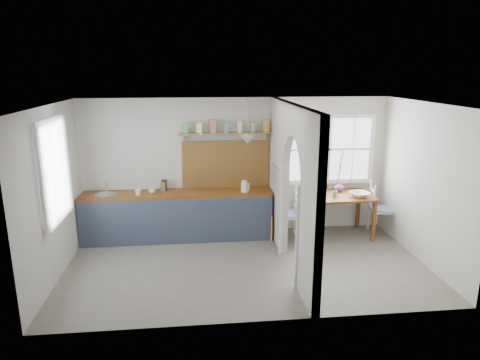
{
  "coord_description": "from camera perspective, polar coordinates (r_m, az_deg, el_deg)",
  "views": [
    {
      "loc": [
        -0.78,
        -6.34,
        3.1
      ],
      "look_at": [
        -0.04,
        0.6,
        1.29
      ],
      "focal_mm": 32.0,
      "sensor_mm": 36.0,
      "label": 1
    }
  ],
  "objects": [
    {
      "name": "bowl",
      "position": [
        8.22,
        15.64,
        -1.86
      ],
      "size": [
        0.43,
        0.43,
        0.09
      ],
      "primitive_type": "imported",
      "rotation": [
        0.0,
        0.0,
        0.29
      ],
      "color": "white",
      "rests_on": "dining_table"
    },
    {
      "name": "towel_magenta",
      "position": [
        7.96,
        4.2,
        -6.25
      ],
      "size": [
        0.02,
        0.03,
        0.58
      ],
      "primitive_type": "cube",
      "color": "#AC1F64",
      "rests_on": "counter"
    },
    {
      "name": "knife_block",
      "position": [
        8.1,
        -10.06,
        -0.69
      ],
      "size": [
        0.1,
        0.13,
        0.2
      ],
      "primitive_type": "cube",
      "rotation": [
        0.0,
        0.0,
        -0.04
      ],
      "color": "black",
      "rests_on": "counter"
    },
    {
      "name": "ceiling",
      "position": [
        6.41,
        0.96,
        10.08
      ],
      "size": [
        5.8,
        3.2,
        0.01
      ],
      "primitive_type": "cube",
      "color": "beige",
      "rests_on": "walls"
    },
    {
      "name": "vase",
      "position": [
        8.46,
        13.06,
        -0.88
      ],
      "size": [
        0.21,
        0.21,
        0.19
      ],
      "primitive_type": "imported",
      "rotation": [
        0.0,
        0.0,
        -0.2
      ],
      "color": "#664B72",
      "rests_on": "dining_table"
    },
    {
      "name": "floor",
      "position": [
        7.1,
        0.87,
        -11.33
      ],
      "size": [
        5.8,
        3.2,
        0.01
      ],
      "primitive_type": "cube",
      "color": "slate",
      "rests_on": "ground"
    },
    {
      "name": "counter",
      "position": [
        8.12,
        -8.22,
        -4.6
      ],
      "size": [
        3.5,
        0.6,
        0.9
      ],
      "color": "brown",
      "rests_on": "floor"
    },
    {
      "name": "sink",
      "position": [
        8.12,
        -17.54,
        -1.92
      ],
      "size": [
        0.4,
        0.4,
        0.02
      ],
      "primitive_type": "cylinder",
      "color": "silver",
      "rests_on": "counter"
    },
    {
      "name": "mug_b",
      "position": [
        7.97,
        -11.63,
        -1.42
      ],
      "size": [
        0.14,
        0.14,
        0.1
      ],
      "primitive_type": "imported",
      "rotation": [
        0.0,
        0.0,
        0.13
      ],
      "color": "silver",
      "rests_on": "counter"
    },
    {
      "name": "shelf",
      "position": [
        7.93,
        -1.86,
        6.59
      ],
      "size": [
        1.75,
        0.2,
        0.21
      ],
      "color": "#9A8258",
      "rests_on": "walls"
    },
    {
      "name": "jar",
      "position": [
        8.08,
        -10.21,
        -0.83
      ],
      "size": [
        0.13,
        0.13,
        0.18
      ],
      "primitive_type": "cylinder",
      "rotation": [
        0.0,
        0.0,
        -0.16
      ],
      "color": "#847C54",
      "rests_on": "counter"
    },
    {
      "name": "table_cup",
      "position": [
        8.12,
        12.52,
        -1.81
      ],
      "size": [
        0.11,
        0.11,
        0.1
      ],
      "primitive_type": "imported",
      "rotation": [
        0.0,
        0.0,
        0.05
      ],
      "color": "#78A677",
      "rests_on": "dining_table"
    },
    {
      "name": "plate",
      "position": [
        8.14,
        10.83,
        -2.0
      ],
      "size": [
        0.21,
        0.21,
        0.01
      ],
      "primitive_type": "cylinder",
      "rotation": [
        0.0,
        0.0,
        0.3
      ],
      "color": "#2D2324",
      "rests_on": "dining_table"
    },
    {
      "name": "nook_window",
      "position": [
        8.45,
        11.86,
        4.02
      ],
      "size": [
        1.76,
        0.1,
        1.3
      ],
      "primitive_type": null,
      "color": "white",
      "rests_on": "walls"
    },
    {
      "name": "kitchen_window",
      "position": [
        6.83,
        -23.72,
        1.06
      ],
      "size": [
        0.1,
        1.16,
        1.5
      ],
      "primitive_type": null,
      "color": "white",
      "rests_on": "walls"
    },
    {
      "name": "kettle",
      "position": [
        7.88,
        0.61,
        -0.84
      ],
      "size": [
        0.22,
        0.19,
        0.21
      ],
      "primitive_type": null,
      "rotation": [
        0.0,
        0.0,
        0.35
      ],
      "color": "silver",
      "rests_on": "counter"
    },
    {
      "name": "mug_a",
      "position": [
        7.89,
        -13.44,
        -1.63
      ],
      "size": [
        0.14,
        0.14,
        0.11
      ],
      "primitive_type": "imported",
      "rotation": [
        0.0,
        0.0,
        -0.19
      ],
      "color": "white",
      "rests_on": "counter"
    },
    {
      "name": "backsplash",
      "position": [
        8.13,
        -1.86,
        2.12
      ],
      "size": [
        1.65,
        0.03,
        0.9
      ],
      "primitive_type": "cube",
      "color": "olive",
      "rests_on": "walls"
    },
    {
      "name": "dining_table",
      "position": [
        8.37,
        12.72,
        -4.59
      ],
      "size": [
        1.31,
        0.88,
        0.81
      ],
      "primitive_type": null,
      "rotation": [
        0.0,
        0.0,
        0.01
      ],
      "color": "brown",
      "rests_on": "floor"
    },
    {
      "name": "pendant_lamp",
      "position": [
        7.65,
        1.01,
        5.38
      ],
      "size": [
        0.26,
        0.26,
        0.16
      ],
      "primitive_type": "cone",
      "color": "#F2E7CD",
      "rests_on": "ceiling"
    },
    {
      "name": "partition",
      "position": [
        6.77,
        6.75,
        0.36
      ],
      "size": [
        0.12,
        3.2,
        2.6
      ],
      "color": "beige",
      "rests_on": "floor"
    },
    {
      "name": "walls",
      "position": [
        6.64,
        0.92,
        -1.18
      ],
      "size": [
        5.81,
        3.21,
        2.6
      ],
      "color": "beige",
      "rests_on": "floor"
    },
    {
      "name": "chair_right",
      "position": [
        8.68,
        18.47,
        -3.63
      ],
      "size": [
        0.55,
        0.55,
        1.01
      ],
      "primitive_type": null,
      "rotation": [
        0.0,
        0.0,
        1.35
      ],
      "color": "silver",
      "rests_on": "floor"
    },
    {
      "name": "utensil_rail",
      "position": [
        7.56,
        4.69,
        1.9
      ],
      "size": [
        0.02,
        0.5,
        0.02
      ],
      "primitive_type": "cylinder",
      "rotation": [
        1.57,
        0.0,
        0.0
      ],
      "color": "silver",
      "rests_on": "partition"
    },
    {
      "name": "chair_left",
      "position": [
        8.04,
        6.19,
        -4.51
      ],
      "size": [
        0.47,
        0.47,
        0.97
      ],
      "primitive_type": null,
      "rotation": [
        0.0,
        0.0,
        -1.63
      ],
      "color": "silver",
      "rests_on": "floor"
    },
    {
      "name": "towel_orange",
      "position": [
        7.95,
        4.23,
        -6.49
      ],
      "size": [
        0.02,
        0.03,
        0.49
      ],
      "primitive_type": "cube",
      "color": "gold",
      "rests_on": "counter"
    }
  ]
}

